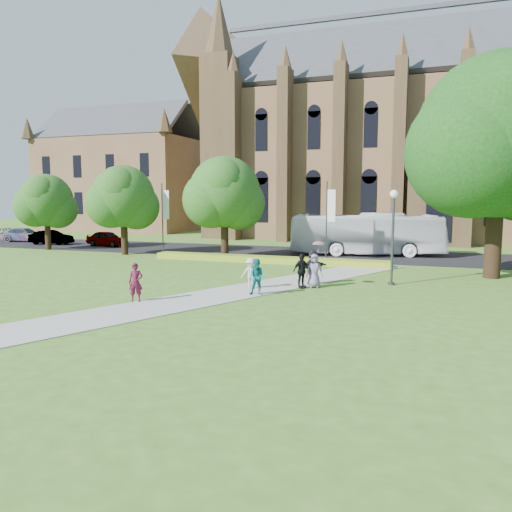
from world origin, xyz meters
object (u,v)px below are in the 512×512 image
at_px(streetlamp, 393,226).
at_px(pedestrian_0, 136,282).
at_px(car_0, 107,238).
at_px(car_2, 25,235).
at_px(car_1, 51,237).
at_px(tour_coach, 366,234).
at_px(large_tree, 499,137).

height_order(streetlamp, pedestrian_0, streetlamp).
xyz_separation_m(car_0, car_2, (-11.54, 1.17, -0.01)).
xyz_separation_m(streetlamp, car_0, (-28.32, 13.04, -2.53)).
relative_size(car_1, pedestrian_0, 2.44).
relative_size(tour_coach, car_1, 2.90).
height_order(tour_coach, car_1, tour_coach).
relative_size(large_tree, car_0, 3.01).
distance_m(tour_coach, pedestrian_0, 23.87).
height_order(car_2, pedestrian_0, pedestrian_0).
xyz_separation_m(streetlamp, large_tree, (5.50, 4.50, 5.07)).
bearing_deg(car_0, car_2, 91.24).
height_order(streetlamp, car_0, streetlamp).
bearing_deg(streetlamp, car_1, 160.15).
height_order(tour_coach, pedestrian_0, tour_coach).
bearing_deg(streetlamp, car_0, 155.28).
distance_m(car_0, pedestrian_0, 27.98).
distance_m(streetlamp, pedestrian_0, 14.08).
relative_size(car_1, car_2, 0.86).
bearing_deg(streetlamp, tour_coach, 102.98).
relative_size(streetlamp, car_2, 1.03).
distance_m(car_0, car_1, 6.49).
height_order(large_tree, tour_coach, large_tree).
xyz_separation_m(tour_coach, car_1, (-31.60, -1.30, -1.05)).
distance_m(streetlamp, tour_coach, 14.31).
height_order(large_tree, pedestrian_0, large_tree).
bearing_deg(tour_coach, car_1, 80.96).
bearing_deg(car_1, tour_coach, -96.38).
xyz_separation_m(large_tree, tour_coach, (-8.70, 9.36, -6.58)).
bearing_deg(car_0, large_tree, -97.15).
bearing_deg(car_2, pedestrian_0, -140.84).
distance_m(car_1, pedestrian_0, 32.12).
height_order(streetlamp, tour_coach, streetlamp).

